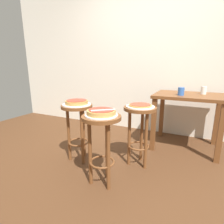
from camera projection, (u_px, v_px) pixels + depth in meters
The scene contains 15 objects.
ground_plane at pixel (110, 178), 1.86m from camera, with size 6.00×6.00×0.00m, color #4C2D19.
back_wall at pixel (155, 44), 2.93m from camera, with size 6.00×0.10×3.00m, color silver.
stool_foreground at pixel (102, 135), 1.65m from camera, with size 0.36×0.36×0.70m.
serving_plate_foreground at pixel (101, 115), 1.61m from camera, with size 0.30×0.30×0.01m, color silver.
pizza_foreground at pixel (101, 112), 1.60m from camera, with size 0.26×0.26×0.05m.
stool_middle at pixel (78, 120), 2.11m from camera, with size 0.36×0.36×0.70m.
serving_plate_middle at pixel (77, 104), 2.06m from camera, with size 0.33×0.33×0.01m, color silver.
pizza_middle at pixel (77, 102), 2.06m from camera, with size 0.26×0.26×0.05m.
stool_leftside at pixel (139, 123), 2.01m from camera, with size 0.36×0.36×0.70m.
serving_plate_leftside at pixel (140, 106), 1.96m from camera, with size 0.31×0.31×0.01m, color white.
pizza_leftside at pixel (140, 105), 1.95m from camera, with size 0.25×0.25×0.02m.
dining_table at pixel (188, 104), 2.43m from camera, with size 0.88×0.68×0.77m.
cup_near_edge at pixel (181, 91), 2.29m from camera, with size 0.08×0.08×0.10m, color #3360B2.
cup_far_edge at pixel (204, 90), 2.39m from camera, with size 0.07×0.07×0.10m, color silver.
pizza_server_knife at pixel (103, 110), 1.56m from camera, with size 0.22×0.02×0.01m, color silver.
Camera 1 is at (0.73, -1.46, 1.12)m, focal length 28.51 mm.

